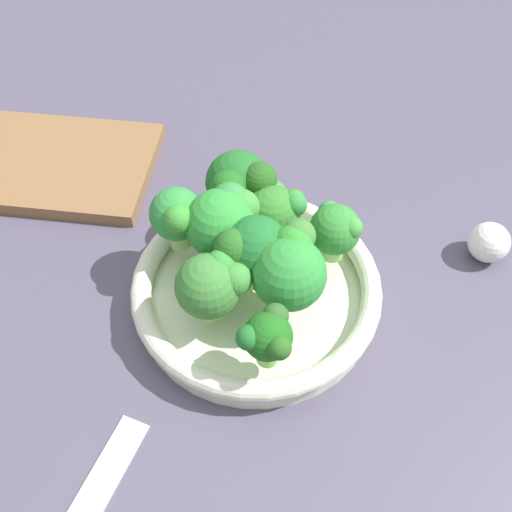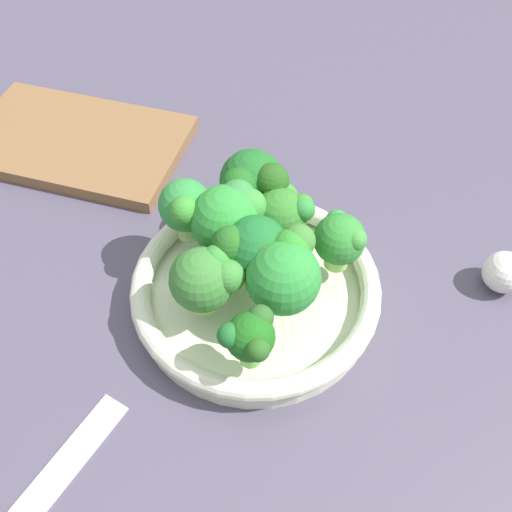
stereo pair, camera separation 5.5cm
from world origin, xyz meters
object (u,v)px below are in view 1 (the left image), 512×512
object	(u,v)px
broccoli_floret_7	(255,249)
bowl	(256,287)
broccoli_floret_0	(275,211)
cutting_board	(43,163)
broccoli_floret_2	(212,284)
broccoli_floret_5	(179,216)
broccoli_floret_4	(335,229)
broccoli_floret_3	(290,268)
broccoli_floret_1	(223,220)
broccoli_floret_8	(240,183)
garlic_bulb	(489,242)
broccoli_floret_6	(267,336)

from	to	relation	value
broccoli_floret_7	bowl	bearing A→B (deg)	-108.70
bowl	broccoli_floret_0	world-z (taller)	broccoli_floret_0
cutting_board	broccoli_floret_2	bearing A→B (deg)	128.89
broccoli_floret_5	cutting_board	xyz separation A→B (cm)	(17.04, -16.71, -7.14)
broccoli_floret_4	broccoli_floret_2	bearing A→B (deg)	25.38
broccoli_floret_3	broccoli_floret_7	bearing A→B (deg)	-38.08
broccoli_floret_2	cutting_board	xyz separation A→B (cm)	(19.86, -24.62, -6.64)
broccoli_floret_1	broccoli_floret_8	xyz separation A→B (cm)	(-1.95, -5.16, -0.39)
broccoli_floret_4	cutting_board	world-z (taller)	broccoli_floret_4
broccoli_floret_5	broccoli_floret_8	size ratio (longest dim) A/B	0.93
bowl	garlic_bulb	size ratio (longest dim) A/B	5.68
broccoli_floret_1	broccoli_floret_2	world-z (taller)	broccoli_floret_1
broccoli_floret_1	broccoli_floret_5	distance (cm)	4.29
broccoli_floret_2	bowl	bearing A→B (deg)	-140.32
broccoli_floret_8	garlic_bulb	world-z (taller)	broccoli_floret_8
garlic_bulb	broccoli_floret_4	bearing A→B (deg)	4.46
broccoli_floret_7	garlic_bulb	world-z (taller)	broccoli_floret_7
broccoli_floret_6	broccoli_floret_7	bearing A→B (deg)	-87.86
broccoli_floret_3	broccoli_floret_5	world-z (taller)	broccoli_floret_3
bowl	broccoli_floret_8	xyz separation A→B (cm)	(0.93, -8.40, 6.03)
bowl	broccoli_floret_6	world-z (taller)	broccoli_floret_6
broccoli_floret_1	cutting_board	size ratio (longest dim) A/B	0.30
cutting_board	garlic_bulb	bearing A→B (deg)	160.02
broccoli_floret_5	broccoli_floret_6	bearing A→B (deg)	117.68
broccoli_floret_6	bowl	bearing A→B (deg)	-89.08
broccoli_floret_5	bowl	bearing A→B (deg)	147.43
broccoli_floret_2	broccoli_floret_5	xyz separation A→B (cm)	(2.82, -7.91, 0.50)
broccoli_floret_0	garlic_bulb	distance (cm)	23.00
broccoli_floret_0	broccoli_floret_1	world-z (taller)	broccoli_floret_1
broccoli_floret_0	broccoli_floret_4	xyz separation A→B (cm)	(-5.47, 2.87, -0.03)
broccoli_floret_6	broccoli_floret_5	bearing A→B (deg)	-62.32
broccoli_floret_4	broccoli_floret_3	bearing A→B (deg)	45.49
bowl	broccoli_floret_4	world-z (taller)	broccoli_floret_4
broccoli_floret_5	broccoli_floret_6	world-z (taller)	broccoli_floret_5
broccoli_floret_7	broccoli_floret_8	world-z (taller)	broccoli_floret_7
broccoli_floret_7	broccoli_floret_5	bearing A→B (deg)	-36.17
broccoli_floret_7	garlic_bulb	distance (cm)	25.83
garlic_bulb	broccoli_floret_2	bearing A→B (deg)	13.57
broccoli_floret_8	garlic_bulb	bearing A→B (deg)	169.13
broccoli_floret_3	broccoli_floret_4	bearing A→B (deg)	-134.51
broccoli_floret_6	broccoli_floret_7	size ratio (longest dim) A/B	0.76
broccoli_floret_7	cutting_board	size ratio (longest dim) A/B	0.29
broccoli_floret_1	broccoli_floret_6	size ratio (longest dim) A/B	1.35
broccoli_floret_2	garlic_bulb	distance (cm)	30.06
bowl	broccoli_floret_4	distance (cm)	9.61
broccoli_floret_1	broccoli_floret_7	size ratio (longest dim) A/B	1.03
broccoli_floret_3	broccoli_floret_8	world-z (taller)	broccoli_floret_3
broccoli_floret_6	garlic_bulb	size ratio (longest dim) A/B	1.36
broccoli_floret_5	broccoli_floret_4	bearing A→B (deg)	171.16
broccoli_floret_7	cutting_board	bearing A→B (deg)	-42.29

